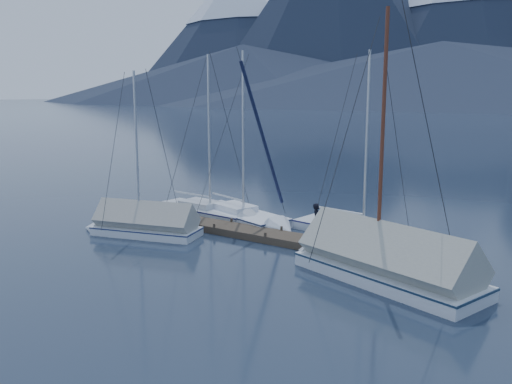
# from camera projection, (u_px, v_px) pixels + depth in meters

# --- Properties ---
(ground) EXTENTS (1000.00, 1000.00, 0.00)m
(ground) POSITION_uv_depth(u_px,v_px,m) (231.00, 247.00, 24.31)
(ground) COLOR #162031
(ground) RESTS_ON ground
(dock) EXTENTS (18.00, 1.50, 0.54)m
(dock) POSITION_uv_depth(u_px,v_px,m) (256.00, 235.00, 25.91)
(dock) COLOR #382D23
(dock) RESTS_ON ground
(mooring_posts) EXTENTS (15.12, 1.52, 0.35)m
(mooring_posts) POSITION_uv_depth(u_px,v_px,m) (247.00, 229.00, 26.14)
(mooring_posts) COLOR #382D23
(mooring_posts) RESTS_ON ground
(sailboat_open_left) EXTENTS (7.47, 3.15, 9.72)m
(sailboat_open_left) POSITION_uv_depth(u_px,v_px,m) (217.00, 214.00, 29.97)
(sailboat_open_left) COLOR silver
(sailboat_open_left) RESTS_ON ground
(sailboat_open_mid) EXTENTS (7.72, 4.13, 9.83)m
(sailboat_open_mid) POSITION_uv_depth(u_px,v_px,m) (250.00, 220.00, 28.74)
(sailboat_open_mid) COLOR white
(sailboat_open_mid) RESTS_ON ground
(sailboat_open_right) EXTENTS (7.47, 3.26, 9.61)m
(sailboat_open_right) POSITION_uv_depth(u_px,v_px,m) (373.00, 235.00, 25.67)
(sailboat_open_right) COLOR silver
(sailboat_open_right) RESTS_ON ground
(sailboat_covered_near) EXTENTS (8.67, 4.82, 10.79)m
(sailboat_covered_near) POSITION_uv_depth(u_px,v_px,m) (373.00, 263.00, 20.21)
(sailboat_covered_near) COLOR white
(sailboat_covered_near) RESTS_ON ground
(sailboat_covered_far) EXTENTS (6.40, 3.42, 8.60)m
(sailboat_covered_far) POSITION_uv_depth(u_px,v_px,m) (138.00, 226.00, 26.35)
(sailboat_covered_far) COLOR white
(sailboat_covered_far) RESTS_ON ground
(person) EXTENTS (0.59, 0.68, 1.59)m
(person) POSITION_uv_depth(u_px,v_px,m) (317.00, 221.00, 24.40)
(person) COLOR black
(person) RESTS_ON dock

